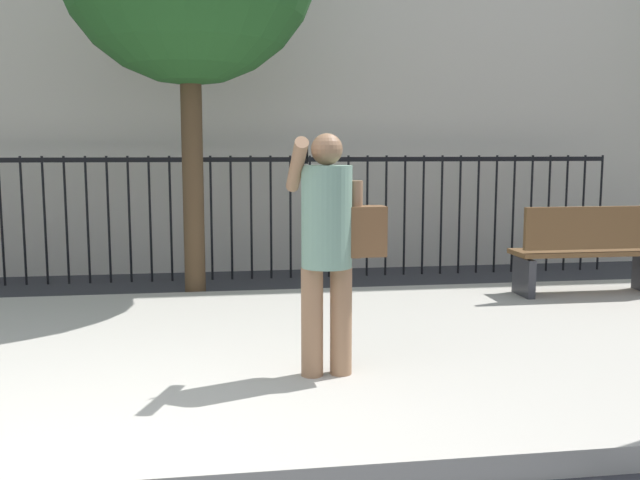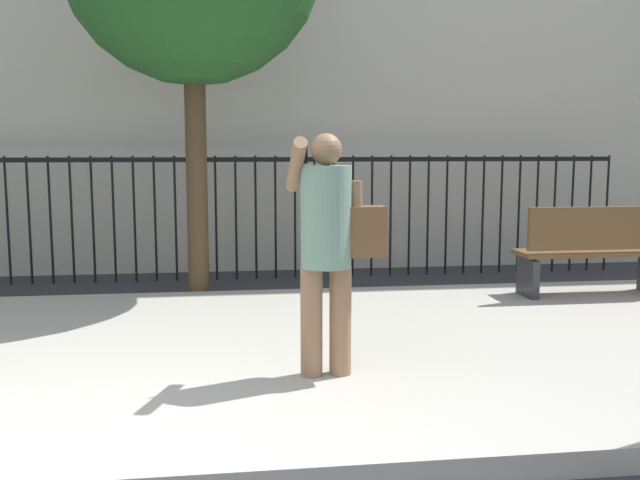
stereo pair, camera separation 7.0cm
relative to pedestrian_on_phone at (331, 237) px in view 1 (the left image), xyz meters
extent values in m
cube|color=#B2ADA3|center=(-1.44, 0.79, -1.03)|extent=(28.00, 4.40, 0.15)
cube|color=black|center=(-1.44, 4.49, 0.45)|extent=(12.00, 0.04, 0.06)
cylinder|color=black|center=(-3.36, 4.49, -0.30)|extent=(0.03, 0.03, 1.60)
cylinder|color=black|center=(-3.10, 4.49, -0.30)|extent=(0.03, 0.03, 1.60)
cylinder|color=black|center=(-2.85, 4.49, -0.30)|extent=(0.03, 0.03, 1.60)
cylinder|color=black|center=(-2.59, 4.49, -0.30)|extent=(0.03, 0.03, 1.60)
cylinder|color=black|center=(-2.34, 4.49, -0.30)|extent=(0.03, 0.03, 1.60)
cylinder|color=black|center=(-2.08, 4.49, -0.30)|extent=(0.03, 0.03, 1.60)
cylinder|color=black|center=(-1.83, 4.49, -0.30)|extent=(0.03, 0.03, 1.60)
cylinder|color=black|center=(-1.57, 4.49, -0.30)|extent=(0.03, 0.03, 1.60)
cylinder|color=black|center=(-1.32, 4.49, -0.30)|extent=(0.03, 0.03, 1.60)
cylinder|color=black|center=(-1.06, 4.49, -0.30)|extent=(0.03, 0.03, 1.60)
cylinder|color=black|center=(-0.81, 4.49, -0.30)|extent=(0.03, 0.03, 1.60)
cylinder|color=black|center=(-0.55, 4.49, -0.30)|extent=(0.03, 0.03, 1.60)
cylinder|color=black|center=(-0.30, 4.49, -0.30)|extent=(0.03, 0.03, 1.60)
cylinder|color=black|center=(-0.04, 4.49, -0.30)|extent=(0.03, 0.03, 1.60)
cylinder|color=black|center=(0.22, 4.49, -0.30)|extent=(0.03, 0.03, 1.60)
cylinder|color=black|center=(0.47, 4.49, -0.30)|extent=(0.03, 0.03, 1.60)
cylinder|color=black|center=(0.73, 4.49, -0.30)|extent=(0.03, 0.03, 1.60)
cylinder|color=black|center=(0.98, 4.49, -0.30)|extent=(0.03, 0.03, 1.60)
cylinder|color=black|center=(1.24, 4.49, -0.30)|extent=(0.03, 0.03, 1.60)
cylinder|color=black|center=(1.49, 4.49, -0.30)|extent=(0.03, 0.03, 1.60)
cylinder|color=black|center=(1.75, 4.49, -0.30)|extent=(0.03, 0.03, 1.60)
cylinder|color=black|center=(2.00, 4.49, -0.30)|extent=(0.03, 0.03, 1.60)
cylinder|color=black|center=(2.26, 4.49, -0.30)|extent=(0.03, 0.03, 1.60)
cylinder|color=black|center=(2.51, 4.49, -0.30)|extent=(0.03, 0.03, 1.60)
cylinder|color=black|center=(2.77, 4.49, -0.30)|extent=(0.03, 0.03, 1.60)
cylinder|color=black|center=(3.02, 4.49, -0.30)|extent=(0.03, 0.03, 1.60)
cylinder|color=black|center=(3.28, 4.49, -0.30)|extent=(0.03, 0.03, 1.60)
cylinder|color=black|center=(3.53, 4.49, -0.30)|extent=(0.03, 0.03, 1.60)
cylinder|color=black|center=(3.79, 4.49, -0.30)|extent=(0.03, 0.03, 1.60)
cylinder|color=black|center=(4.05, 4.49, -0.30)|extent=(0.03, 0.03, 1.60)
cylinder|color=black|center=(4.30, 4.49, -0.30)|extent=(0.03, 0.03, 1.60)
cylinder|color=black|center=(4.56, 4.49, -0.30)|extent=(0.03, 0.03, 1.60)
cylinder|color=#936B4C|center=(-0.13, 0.00, -0.58)|extent=(0.15, 0.15, 0.75)
cylinder|color=#936B4C|center=(0.07, 0.00, -0.58)|extent=(0.15, 0.15, 0.75)
cylinder|color=gray|center=(-0.03, 0.00, 0.14)|extent=(0.35, 0.35, 0.68)
sphere|color=#936B4C|center=(-0.03, 0.00, 0.58)|extent=(0.21, 0.21, 0.21)
cylinder|color=#936B4C|center=(-0.23, -0.01, 0.48)|extent=(0.11, 0.48, 0.37)
cylinder|color=#936B4C|center=(0.17, 0.01, 0.12)|extent=(0.09, 0.09, 0.52)
cube|color=black|center=(-0.18, 0.05, 0.56)|extent=(0.07, 0.01, 0.15)
cube|color=brown|center=(0.23, 0.01, 0.03)|extent=(0.29, 0.17, 0.34)
cube|color=brown|center=(3.14, 2.29, -0.50)|extent=(1.60, 0.45, 0.05)
cube|color=brown|center=(3.14, 2.09, -0.22)|extent=(1.60, 0.06, 0.44)
cube|color=#333338|center=(2.44, 2.29, -0.75)|extent=(0.08, 0.41, 0.40)
cylinder|color=#4C3823|center=(-0.99, 3.11, 0.39)|extent=(0.23, 0.23, 2.98)
camera|label=1|loc=(-0.77, -4.63, 0.59)|focal=39.69mm
camera|label=2|loc=(-0.70, -4.64, 0.59)|focal=39.69mm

